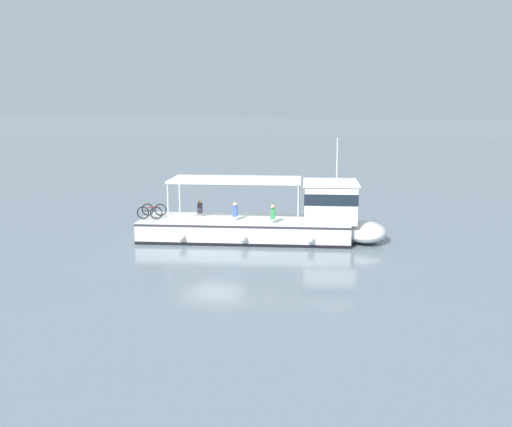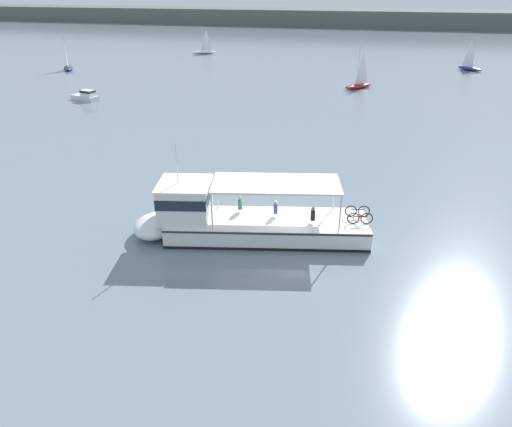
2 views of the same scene
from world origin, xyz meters
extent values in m
plane|color=slate|center=(0.00, 0.00, 0.00)|extent=(400.00, 400.00, 0.00)
cube|color=white|center=(-0.97, -1.53, 0.55)|extent=(11.26, 5.89, 1.10)
ellipsoid|color=white|center=(-6.96, -3.14, 0.55)|extent=(2.89, 3.41, 1.01)
cube|color=black|center=(-0.97, -1.53, 0.10)|extent=(11.27, 5.93, 0.16)
cube|color=#2D2D33|center=(-0.97, -1.53, 1.02)|extent=(11.28, 5.95, 0.10)
cube|color=white|center=(-5.22, -2.67, 2.05)|extent=(3.22, 3.30, 1.90)
cube|color=#19232D|center=(-5.22, -2.67, 2.38)|extent=(3.27, 3.37, 0.56)
cube|color=white|center=(-5.22, -2.67, 3.06)|extent=(3.41, 3.50, 0.12)
cube|color=white|center=(-0.54, -1.41, 3.15)|extent=(7.23, 4.58, 0.10)
cylinder|color=silver|center=(-3.32, -3.57, 2.10)|extent=(0.08, 0.08, 2.00)
cylinder|color=silver|center=(-4.03, -0.94, 2.10)|extent=(0.08, 0.08, 2.00)
cylinder|color=silver|center=(2.96, -1.88, 2.10)|extent=(0.08, 0.08, 2.00)
cylinder|color=silver|center=(2.25, 0.74, 2.10)|extent=(0.08, 0.08, 2.00)
cylinder|color=silver|center=(-5.51, -2.75, 4.22)|extent=(0.06, 0.06, 2.20)
sphere|color=white|center=(-4.72, -0.69, 0.50)|extent=(0.36, 0.36, 0.36)
sphere|color=white|center=(-1.53, 0.16, 0.50)|extent=(0.36, 0.36, 0.36)
sphere|color=white|center=(1.47, 0.97, 0.50)|extent=(0.36, 0.36, 0.36)
torus|color=black|center=(3.54, -0.78, 1.43)|extent=(0.65, 0.23, 0.66)
torus|color=black|center=(4.22, -0.60, 1.43)|extent=(0.65, 0.23, 0.66)
cylinder|color=maroon|center=(3.88, -0.69, 1.55)|extent=(0.69, 0.24, 0.06)
torus|color=black|center=(3.31, 0.08, 1.43)|extent=(0.65, 0.23, 0.66)
torus|color=black|center=(3.98, 0.27, 1.43)|extent=(0.65, 0.23, 0.66)
cylinder|color=#232328|center=(3.65, 0.18, 1.55)|extent=(0.69, 0.24, 0.06)
cube|color=black|center=(1.48, -1.32, 1.56)|extent=(0.30, 0.37, 0.52)
sphere|color=#9E7051|center=(1.48, -1.32, 1.93)|extent=(0.20, 0.20, 0.20)
cube|color=#2D4CA5|center=(-0.62, -1.09, 1.56)|extent=(0.30, 0.37, 0.52)
sphere|color=tan|center=(-0.62, -1.09, 1.93)|extent=(0.20, 0.20, 0.20)
cube|color=#338C4C|center=(-2.65, -1.13, 1.56)|extent=(0.30, 0.37, 0.52)
sphere|color=tan|center=(-2.65, -1.13, 1.93)|extent=(0.20, 0.20, 0.20)
camera|label=1|loc=(-11.68, 26.38, 7.16)|focal=41.18mm
camera|label=2|loc=(5.36, -23.90, 12.41)|focal=33.55mm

